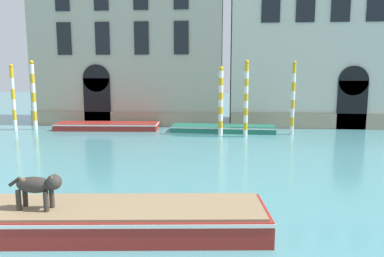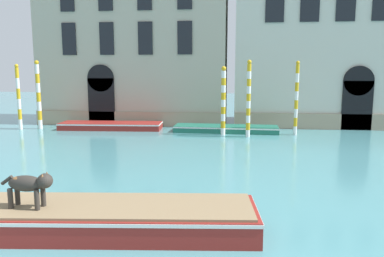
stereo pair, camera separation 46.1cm
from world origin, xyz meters
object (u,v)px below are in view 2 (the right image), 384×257
mooring_pole_0 (223,101)px  mooring_pole_4 (249,99)px  boat_foreground (105,217)px  mooring_pole_1 (296,98)px  boat_moored_near_palazzo (111,126)px  boat_moored_far (226,129)px  mooring_pole_2 (39,95)px  mooring_pole_3 (19,97)px  dog_on_deck (30,184)px

mooring_pole_0 → mooring_pole_4: size_ratio=0.92×
boat_foreground → mooring_pole_1: size_ratio=1.68×
mooring_pole_0 → boat_moored_near_palazzo: bearing=169.1°
mooring_pole_4 → boat_moored_near_palazzo: bearing=167.6°
boat_moored_far → mooring_pole_2: bearing=-177.5°
boat_moored_near_palazzo → mooring_pole_0: bearing=-14.2°
boat_moored_far → mooring_pole_2: 12.29m
boat_moored_far → mooring_pole_1: (4.11, -0.66, 1.98)m
boat_moored_far → mooring_pole_1: bearing=-7.5°
boat_moored_near_palazzo → mooring_pole_3: (-5.79, -0.81, 1.88)m
boat_foreground → mooring_pole_2: bearing=117.5°
boat_moored_far → mooring_pole_3: (-13.28, -0.56, 1.91)m
boat_moored_near_palazzo → mooring_pole_3: size_ratio=1.59×
mooring_pole_1 → mooring_pole_4: mooring_pole_4 is taller
mooring_pole_0 → mooring_pole_2: size_ratio=0.91×
dog_on_deck → boat_moored_far: 15.97m
boat_foreground → dog_on_deck: bearing=-172.5°
dog_on_deck → boat_moored_far: (4.06, 15.41, -1.00)m
boat_moored_near_palazzo → mooring_pole_4: (8.79, -1.94, 1.98)m
mooring_pole_3 → boat_moored_near_palazzo: bearing=7.9°
boat_moored_far → mooring_pole_2: (-12.12, -0.19, 2.03)m
boat_moored_near_palazzo → mooring_pole_0: size_ratio=1.65×
boat_moored_near_palazzo → mooring_pole_4: bearing=-15.7°
dog_on_deck → mooring_pole_0: bearing=77.2°
mooring_pole_1 → mooring_pole_2: bearing=178.4°
mooring_pole_1 → mooring_pole_2: (-16.23, 0.46, 0.05)m
mooring_pole_3 → mooring_pole_2: bearing=17.6°
boat_moored_near_palazzo → boat_moored_far: boat_moored_near_palazzo is taller
boat_foreground → boat_moored_far: size_ratio=1.13×
boat_foreground → dog_on_deck: size_ratio=5.76×
boat_foreground → boat_moored_far: (2.46, 15.04, -0.14)m
mooring_pole_0 → mooring_pole_1: bearing=6.7°
boat_moored_far → mooring_pole_4: 2.93m
boat_foreground → mooring_pole_3: size_ratio=1.74×
boat_foreground → mooring_pole_4: (3.76, 13.35, 1.86)m
mooring_pole_0 → mooring_pole_1: mooring_pole_1 is taller
dog_on_deck → mooring_pole_0: size_ratio=0.31×
boat_foreground → mooring_pole_0: (2.32, 13.88, 1.69)m
mooring_pole_2 → mooring_pole_0: bearing=-4.6°
boat_foreground → mooring_pole_2: mooring_pole_2 is taller
boat_foreground → mooring_pole_0: 14.18m
mooring_pole_0 → mooring_pole_3: bearing=177.4°
mooring_pole_4 → mooring_pole_0: bearing=159.9°
mooring_pole_0 → mooring_pole_2: bearing=175.4°
boat_foreground → boat_moored_near_palazzo: boat_foreground is taller
mooring_pole_1 → mooring_pole_4: bearing=-159.9°
boat_foreground → mooring_pole_1: 15.92m
boat_moored_near_palazzo → mooring_pole_1: mooring_pole_1 is taller
boat_foreground → mooring_pole_4: size_ratio=1.67×
mooring_pole_1 → mooring_pole_3: size_ratio=1.03×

